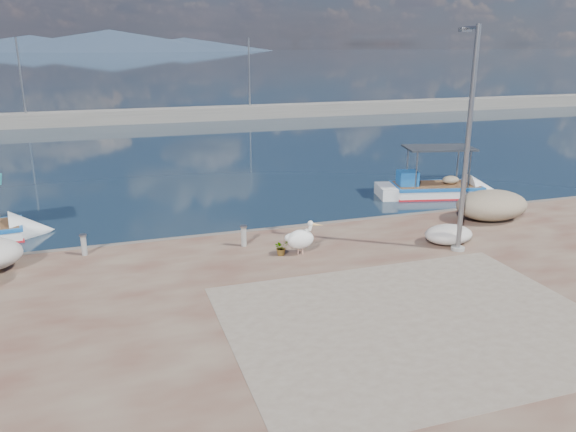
# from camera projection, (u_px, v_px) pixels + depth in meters

# --- Properties ---
(ground) EXTENTS (1400.00, 1400.00, 0.00)m
(ground) POSITION_uv_depth(u_px,v_px,m) (329.00, 296.00, 16.13)
(ground) COLOR #162635
(ground) RESTS_ON ground
(quay) EXTENTS (44.00, 22.00, 0.50)m
(quay) POSITION_uv_depth(u_px,v_px,m) (450.00, 413.00, 10.61)
(quay) COLOR #552E25
(quay) RESTS_ON ground
(quay_patch) EXTENTS (9.00, 7.00, 0.01)m
(quay_patch) POSITION_uv_depth(u_px,v_px,m) (415.00, 322.00, 13.55)
(quay_patch) COLOR gray
(quay_patch) RESTS_ON quay
(breakwater) EXTENTS (120.00, 2.20, 7.50)m
(breakwater) POSITION_uv_depth(u_px,v_px,m) (167.00, 115.00, 52.27)
(breakwater) COLOR gray
(breakwater) RESTS_ON ground
(mountains) EXTENTS (370.00, 280.00, 22.00)m
(mountains) POSITION_uv_depth(u_px,v_px,m) (105.00, 42.00, 604.91)
(mountains) COLOR #28384C
(mountains) RESTS_ON ground
(boat_right) EXTENTS (5.97, 3.09, 2.74)m
(boat_right) POSITION_uv_depth(u_px,v_px,m) (435.00, 191.00, 26.74)
(boat_right) COLOR white
(boat_right) RESTS_ON ground
(pelican) EXTENTS (1.19, 0.83, 1.14)m
(pelican) POSITION_uv_depth(u_px,v_px,m) (301.00, 239.00, 17.77)
(pelican) COLOR tan
(pelican) RESTS_ON quay
(lamp_post) EXTENTS (0.44, 0.96, 7.00)m
(lamp_post) POSITION_uv_depth(u_px,v_px,m) (467.00, 150.00, 17.37)
(lamp_post) COLOR gray
(lamp_post) RESTS_ON quay
(bollard_near) EXTENTS (0.23, 0.23, 0.71)m
(bollard_near) POSITION_uv_depth(u_px,v_px,m) (244.00, 235.00, 18.56)
(bollard_near) COLOR gray
(bollard_near) RESTS_ON quay
(bollard_far) EXTENTS (0.23, 0.23, 0.69)m
(bollard_far) POSITION_uv_depth(u_px,v_px,m) (84.00, 244.00, 17.76)
(bollard_far) COLOR gray
(bollard_far) RESTS_ON quay
(potted_plant) EXTENTS (0.56, 0.52, 0.51)m
(potted_plant) POSITION_uv_depth(u_px,v_px,m) (281.00, 247.00, 17.81)
(potted_plant) COLOR #33722D
(potted_plant) RESTS_ON quay
(net_pile_d) EXTENTS (1.67, 1.25, 0.63)m
(net_pile_d) POSITION_uv_depth(u_px,v_px,m) (448.00, 234.00, 18.84)
(net_pile_d) COLOR silver
(net_pile_d) RESTS_ON quay
(net_pile_c) EXTENTS (2.86, 2.04, 1.12)m
(net_pile_c) POSITION_uv_depth(u_px,v_px,m) (492.00, 205.00, 21.36)
(net_pile_c) COLOR tan
(net_pile_c) RESTS_ON quay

